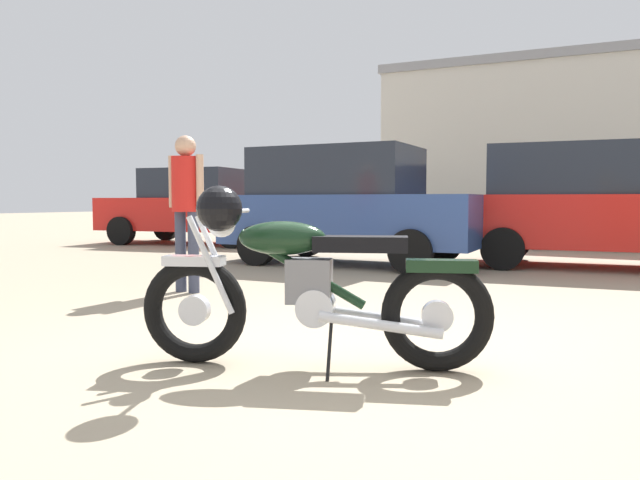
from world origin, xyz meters
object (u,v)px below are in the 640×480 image
Objects in this scene: red_hatchback_near at (628,205)px; blue_hatchback_right at (347,202)px; vintage_motorcycle at (303,284)px; white_estate_far at (347,204)px; silver_sedan_mid at (616,202)px; bystander at (186,197)px; pale_sedan_back at (196,207)px; dark_sedan_left at (589,205)px.

blue_hatchback_right is at bearing 21.77° from red_hatchback_near.
vintage_motorcycle is 0.50× the size of white_estate_far.
silver_sedan_mid is 10.42m from blue_hatchback_right.
bystander is 7.19m from pale_sedan_back.
pale_sedan_back is at bearing 167.17° from dark_sedan_left.
bystander is at bearing 99.53° from blue_hatchback_right.
vintage_motorcycle is 0.48× the size of blue_hatchback_right.
silver_sedan_mid is at bearing 52.55° from white_estate_far.
pale_sedan_back is at bearing 40.18° from bystander.
white_estate_far is at bearing -87.55° from vintage_motorcycle.
vintage_motorcycle is 3.21m from bystander.
pale_sedan_back is 8.81m from silver_sedan_mid.
white_estate_far is at bearing -3.24° from bystander.
pale_sedan_back is at bearing 153.31° from white_estate_far.
dark_sedan_left reaches higher than red_hatchback_near.
red_hatchback_near is at bearing 72.13° from white_estate_far.
pale_sedan_back reaches higher than bystander.
vintage_motorcycle is 0.45× the size of red_hatchback_near.
dark_sedan_left reaches higher than bystander.
red_hatchback_near is at bearing 90.15° from silver_sedan_mid.
white_estate_far and blue_hatchback_right have the same top height.
dark_sedan_left is at bearing -119.86° from vintage_motorcycle.
blue_hatchback_right reaches higher than silver_sedan_mid.
pale_sedan_back is at bearing -160.40° from silver_sedan_mid.
blue_hatchback_right is 0.95× the size of red_hatchback_near.
white_estate_far reaches higher than bystander.
blue_hatchback_right reaches higher than vintage_motorcycle.
blue_hatchback_right is at bearing -85.87° from vintage_motorcycle.
blue_hatchback_right reaches higher than bystander.
dark_sedan_left is 11.77m from red_hatchback_near.
red_hatchback_near is at bearing -114.96° from vintage_motorcycle.
red_hatchback_near is at bearing -12.34° from bystander.
white_estate_far is at bearing 81.86° from red_hatchback_near.
bystander is 0.38× the size of red_hatchback_near.
silver_sedan_mid is at bearing -170.25° from pale_sedan_back.
bystander is at bearing -133.84° from dark_sedan_left.
silver_sedan_mid is (1.13, 10.35, 0.45)m from vintage_motorcycle.
dark_sedan_left is 3.54m from white_estate_far.
silver_sedan_mid is 3.82m from dark_sedan_left.
red_hatchback_near is (8.27, 10.92, 0.00)m from pale_sedan_back.
silver_sedan_mid is at bearing 80.58° from dark_sedan_left.
silver_sedan_mid reaches higher than bystander.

